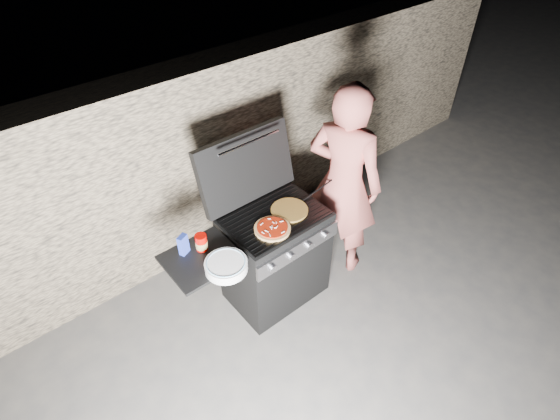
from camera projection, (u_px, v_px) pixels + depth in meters
ground at (276, 291)px, 3.98m from camera, size 50.00×50.00×0.00m
stone_wall at (203, 159)px, 4.01m from camera, size 8.00×0.35×1.80m
gas_grill at (252, 271)px, 3.56m from camera, size 1.34×0.79×0.91m
pizza_topped at (272, 228)px, 3.27m from camera, size 0.32×0.32×0.03m
pizza_plain at (289, 210)px, 3.44m from camera, size 0.35×0.35×0.02m
sauce_jar at (201, 242)px, 3.09m from camera, size 0.09×0.09×0.13m
blue_carton at (183, 245)px, 3.06m from camera, size 0.09×0.07×0.16m
plate_stack at (226, 266)px, 2.97m from camera, size 0.39×0.39×0.07m
person at (343, 183)px, 3.71m from camera, size 0.64×0.78×1.82m
tongs at (323, 186)px, 3.60m from camera, size 0.46×0.01×0.09m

